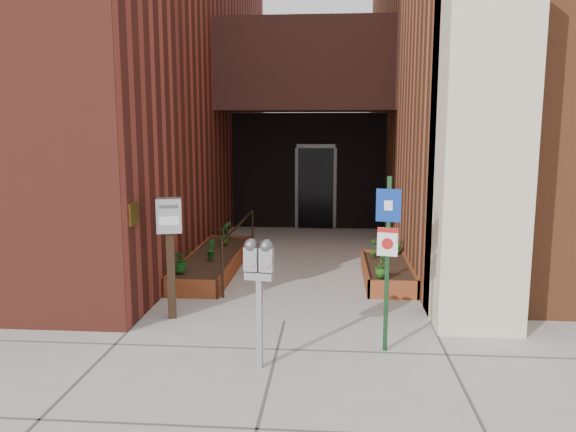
# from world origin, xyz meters

# --- Properties ---
(ground) EXTENTS (80.00, 80.00, 0.00)m
(ground) POSITION_xyz_m (0.00, 0.00, 0.00)
(ground) COLOR #9E9991
(ground) RESTS_ON ground
(architecture) EXTENTS (20.00, 14.60, 10.00)m
(architecture) POSITION_xyz_m (-0.18, 6.89, 4.98)
(architecture) COLOR maroon
(architecture) RESTS_ON ground
(planter_left) EXTENTS (0.90, 3.60, 0.30)m
(planter_left) POSITION_xyz_m (-1.55, 2.70, 0.13)
(planter_left) COLOR brown
(planter_left) RESTS_ON ground
(planter_right) EXTENTS (0.80, 2.20, 0.30)m
(planter_right) POSITION_xyz_m (1.60, 2.20, 0.13)
(planter_right) COLOR brown
(planter_right) RESTS_ON ground
(handrail) EXTENTS (0.04, 3.34, 0.90)m
(handrail) POSITION_xyz_m (-1.05, 2.65, 0.75)
(handrail) COLOR black
(handrail) RESTS_ON ground
(parking_meter) EXTENTS (0.33, 0.17, 1.46)m
(parking_meter) POSITION_xyz_m (-0.14, -1.52, 1.13)
(parking_meter) COLOR #99999B
(parking_meter) RESTS_ON ground
(sign_post) EXTENTS (0.28, 0.10, 2.08)m
(sign_post) POSITION_xyz_m (1.28, -0.93, 1.28)
(sign_post) COLOR #123318
(sign_post) RESTS_ON ground
(payment_dropbox) EXTENTS (0.38, 0.32, 1.69)m
(payment_dropbox) POSITION_xyz_m (-1.57, 0.02, 1.22)
(payment_dropbox) COLOR black
(payment_dropbox) RESTS_ON ground
(shrub_left_a) EXTENTS (0.50, 0.50, 0.40)m
(shrub_left_a) POSITION_xyz_m (-1.82, 1.40, 0.50)
(shrub_left_a) COLOR #19591A
(shrub_left_a) RESTS_ON planter_left
(shrub_left_b) EXTENTS (0.25, 0.25, 0.34)m
(shrub_left_b) POSITION_xyz_m (-1.53, 2.36, 0.47)
(shrub_left_b) COLOR #17531D
(shrub_left_b) RESTS_ON planter_left
(shrub_left_c) EXTENTS (0.27, 0.27, 0.35)m
(shrub_left_c) POSITION_xyz_m (-1.53, 3.61, 0.48)
(shrub_left_c) COLOR #2A5B1A
(shrub_left_c) RESTS_ON planter_left
(shrub_left_d) EXTENTS (0.28, 0.28, 0.37)m
(shrub_left_d) POSITION_xyz_m (-1.56, 4.17, 0.49)
(shrub_left_d) COLOR #1B5F21
(shrub_left_d) RESTS_ON planter_left
(shrub_right_a) EXTENTS (0.21, 0.21, 0.37)m
(shrub_right_a) POSITION_xyz_m (1.42, 1.30, 0.48)
(shrub_right_a) COLOR #214F16
(shrub_right_a) RESTS_ON planter_right
(shrub_right_b) EXTENTS (0.22, 0.22, 0.34)m
(shrub_right_b) POSITION_xyz_m (1.40, 2.72, 0.47)
(shrub_right_b) COLOR #255E1A
(shrub_right_b) RESTS_ON planter_right
(shrub_right_c) EXTENTS (0.39, 0.39, 0.34)m
(shrub_right_c) POSITION_xyz_m (1.85, 3.10, 0.47)
(shrub_right_c) COLOR #1C6221
(shrub_right_c) RESTS_ON planter_right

